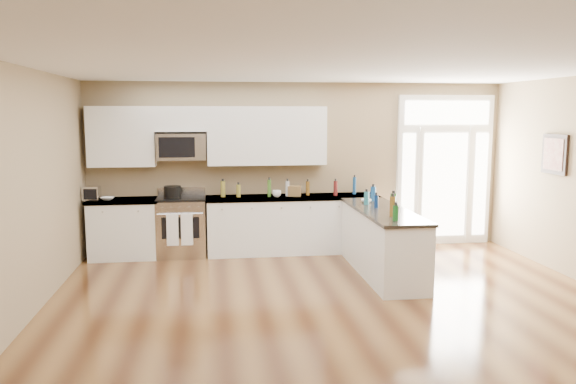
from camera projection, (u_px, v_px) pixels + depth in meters
The scene contains 19 objects.
ground at pixel (359, 338), 5.75m from camera, with size 8.00×8.00×0.00m, color #492814.
room_shell at pixel (362, 173), 5.52m from camera, with size 8.00×8.00×8.00m.
back_cabinet_left at pixel (125, 230), 8.94m from camera, with size 1.10×0.66×0.94m.
back_cabinet_right at pixel (293, 226), 9.29m from camera, with size 2.85×0.66×0.94m.
peninsula_cabinet at pixel (382, 244), 8.01m from camera, with size 0.69×2.32×0.94m.
upper_cabinet_left at pixel (122, 137), 8.87m from camera, with size 1.04×0.33×0.95m, color white.
upper_cabinet_right at pixel (267, 136), 9.18m from camera, with size 1.94×0.33×0.95m, color white.
upper_cabinet_short at pixel (181, 119), 8.96m from camera, with size 0.82×0.33×0.40m, color white.
microwave at pixel (181, 147), 8.98m from camera, with size 0.78×0.41×0.42m.
entry_door at pixel (444, 170), 9.79m from camera, with size 1.70×0.10×2.60m.
wall_art_near at pixel (555, 154), 8.13m from camera, with size 0.05×0.58×0.58m.
kitchen_range at pixel (182, 226), 9.05m from camera, with size 0.77×0.69×1.08m.
stockpot at pixel (172, 192), 8.90m from camera, with size 0.27×0.27×0.21m, color black.
toaster_oven at pixel (91, 193), 8.78m from camera, with size 0.25×0.20×0.22m, color silver.
cardboard_box at pixel (294, 191), 9.20m from camera, with size 0.21×0.15×0.17m, color brown.
bowl_left at pixel (107, 199), 8.79m from camera, with size 0.19×0.19×0.05m, color white.
bowl_peninsula at pixel (366, 201), 8.56m from camera, with size 0.16×0.16×0.05m, color white.
cup_counter at pixel (277, 194), 9.11m from camera, with size 0.14×0.14×0.11m, color white.
counter_bottles at pixel (331, 195), 8.54m from camera, with size 2.39×2.44×0.29m.
Camera 1 is at (-1.45, -5.34, 2.29)m, focal length 35.00 mm.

